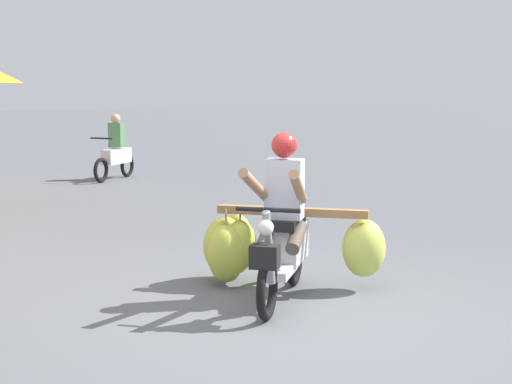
% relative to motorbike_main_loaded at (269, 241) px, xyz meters
% --- Properties ---
extents(ground_plane, '(120.00, 120.00, 0.00)m').
position_rel_motorbike_main_loaded_xyz_m(ground_plane, '(-0.03, -1.04, -0.49)').
color(ground_plane, '#56595E').
extents(motorbike_main_loaded, '(1.79, 1.96, 1.58)m').
position_rel_motorbike_main_loaded_xyz_m(motorbike_main_loaded, '(0.00, 0.00, 0.00)').
color(motorbike_main_loaded, black).
rests_on(motorbike_main_loaded, ground).
extents(motorbike_distant_ahead_left, '(0.98, 1.39, 1.40)m').
position_rel_motorbike_main_loaded_xyz_m(motorbike_distant_ahead_left, '(-0.84, 9.55, 0.07)').
color(motorbike_distant_ahead_left, black).
rests_on(motorbike_distant_ahead_left, ground).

